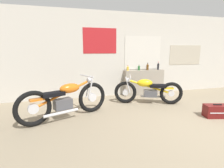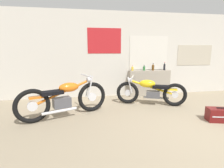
% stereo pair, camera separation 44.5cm
% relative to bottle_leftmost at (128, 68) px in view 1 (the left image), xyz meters
% --- Properties ---
extents(ground_plane, '(24.00, 24.00, 0.00)m').
position_rel_bottle_leftmost_xyz_m(ground_plane, '(0.73, -3.01, -0.95)').
color(ground_plane, gray).
extents(wall_back, '(10.00, 0.07, 2.80)m').
position_rel_bottle_leftmost_xyz_m(wall_back, '(0.74, 0.17, 0.45)').
color(wall_back, beige).
rests_on(wall_back, ground_plane).
extents(sill_counter, '(1.43, 0.28, 0.87)m').
position_rel_bottle_leftmost_xyz_m(sill_counter, '(0.61, -0.01, -0.51)').
color(sill_counter, gray).
rests_on(sill_counter, ground_plane).
extents(bottle_leftmost, '(0.08, 0.08, 0.17)m').
position_rel_bottle_leftmost_xyz_m(bottle_leftmost, '(0.00, 0.00, 0.00)').
color(bottle_leftmost, gold).
rests_on(bottle_leftmost, sill_counter).
extents(bottle_left_center, '(0.07, 0.07, 0.19)m').
position_rel_bottle_leftmost_xyz_m(bottle_left_center, '(0.40, -0.03, 0.01)').
color(bottle_left_center, '#23662D').
rests_on(bottle_left_center, sill_counter).
extents(bottle_center, '(0.08, 0.08, 0.25)m').
position_rel_bottle_leftmost_xyz_m(bottle_center, '(0.71, -0.06, 0.04)').
color(bottle_center, '#5B3814').
rests_on(bottle_center, sill_counter).
extents(bottle_right_center, '(0.07, 0.07, 0.28)m').
position_rel_bottle_leftmost_xyz_m(bottle_right_center, '(1.12, -0.06, 0.05)').
color(bottle_right_center, black).
rests_on(bottle_right_center, sill_counter).
extents(motorcycle_yellow, '(1.89, 0.89, 0.81)m').
position_rel_bottle_leftmost_xyz_m(motorcycle_yellow, '(0.25, -1.06, -0.55)').
color(motorcycle_yellow, black).
rests_on(motorcycle_yellow, ground_plane).
extents(motorcycle_orange, '(2.04, 0.98, 0.96)m').
position_rel_bottle_leftmost_xyz_m(motorcycle_orange, '(-2.10, -1.59, -0.50)').
color(motorcycle_orange, black).
rests_on(motorcycle_orange, ground_plane).
extents(hard_case_darkred, '(0.61, 0.41, 0.32)m').
position_rel_bottle_leftmost_xyz_m(hard_case_darkred, '(1.32, -2.46, -0.80)').
color(hard_case_darkred, maroon).
rests_on(hard_case_darkred, ground_plane).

